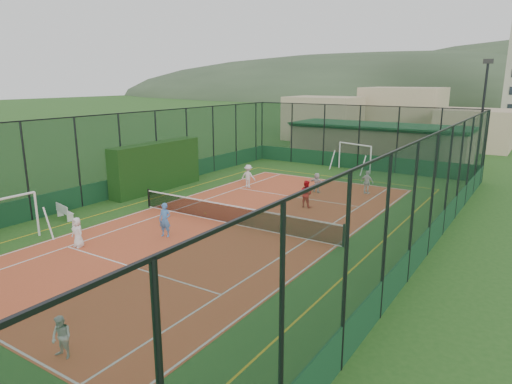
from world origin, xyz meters
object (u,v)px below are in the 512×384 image
(floodlight_ne, at_px, (481,123))
(child_near_right, at_px, (62,337))
(child_far_right, at_px, (367,182))
(coach, at_px, (306,194))
(futsal_goal_near, at_px, (3,223))
(child_near_left, at_px, (77,232))
(white_bench, at_px, (65,211))
(child_far_left, at_px, (248,176))
(clubhouse, at_px, (379,142))
(futsal_goal_far, at_px, (354,158))
(child_near_mid, at_px, (165,220))
(child_far_back, at_px, (317,183))

(floodlight_ne, bearing_deg, child_near_right, -101.65)
(child_near_right, bearing_deg, child_far_right, 82.27)
(coach, bearing_deg, floodlight_ne, -116.68)
(floodlight_ne, height_order, futsal_goal_near, floodlight_ne)
(child_near_left, bearing_deg, white_bench, 155.38)
(child_far_left, bearing_deg, floodlight_ne, -148.83)
(clubhouse, height_order, futsal_goal_far, clubhouse)
(futsal_goal_far, bearing_deg, child_far_left, -92.38)
(clubhouse, distance_m, futsal_goal_far, 5.82)
(child_near_left, height_order, child_near_mid, child_near_mid)
(coach, bearing_deg, child_near_left, 67.73)
(child_far_back, bearing_deg, child_far_left, 22.07)
(child_near_left, bearing_deg, child_near_right, -35.04)
(child_near_left, xyz_separation_m, child_near_mid, (2.18, 3.01, 0.13))
(child_near_mid, bearing_deg, coach, 53.19)
(white_bench, height_order, child_near_right, child_near_right)
(child_far_left, bearing_deg, futsal_goal_near, 72.38)
(white_bench, relative_size, futsal_goal_far, 0.44)
(floodlight_ne, relative_size, futsal_goal_far, 2.57)
(futsal_goal_far, xyz_separation_m, child_near_mid, (-1.55, -19.33, -0.25))
(white_bench, xyz_separation_m, child_far_left, (4.07, 10.84, 0.37))
(futsal_goal_near, bearing_deg, child_near_right, -111.47)
(futsal_goal_near, bearing_deg, child_near_mid, -46.99)
(futsal_goal_far, distance_m, child_far_right, 7.52)
(child_near_right, relative_size, child_far_right, 0.78)
(futsal_goal_far, xyz_separation_m, child_near_right, (2.81, -27.62, -0.45))
(child_near_left, height_order, child_far_back, child_near_left)
(child_near_right, distance_m, coach, 16.19)
(floodlight_ne, xyz_separation_m, coach, (-6.99, -11.87, -3.35))
(clubhouse, bearing_deg, futsal_goal_near, -102.31)
(futsal_goal_far, xyz_separation_m, child_far_left, (-3.74, -9.28, -0.26))
(child_far_left, xyz_separation_m, coach, (5.34, -2.20, 0.00))
(child_near_left, relative_size, coach, 0.85)
(child_far_right, bearing_deg, child_far_left, 30.21)
(futsal_goal_far, height_order, child_near_right, futsal_goal_far)
(child_near_left, distance_m, child_near_right, 8.40)
(child_far_left, height_order, child_far_back, child_far_left)
(clubhouse, xyz_separation_m, child_near_left, (-3.71, -28.13, -0.91))
(floodlight_ne, height_order, child_near_right, floodlight_ne)
(clubhouse, relative_size, child_far_back, 12.21)
(child_near_mid, xyz_separation_m, child_far_back, (2.15, 11.34, -0.16))
(white_bench, xyz_separation_m, futsal_goal_near, (1.31, -3.82, 0.63))
(clubhouse, distance_m, futsal_goal_near, 30.43)
(child_far_right, xyz_separation_m, child_far_back, (-2.81, -1.29, -0.12))
(clubhouse, bearing_deg, floodlight_ne, -32.12)
(child_far_right, height_order, child_far_back, child_far_right)
(child_far_right, bearing_deg, futsal_goal_far, -52.62)
(child_far_right, relative_size, child_far_back, 1.19)
(clubhouse, height_order, child_far_left, clubhouse)
(floodlight_ne, distance_m, futsal_goal_far, 9.13)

